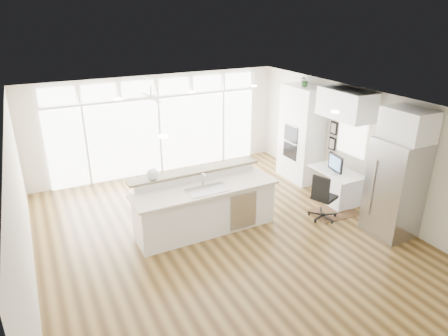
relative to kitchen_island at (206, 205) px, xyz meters
name	(u,v)px	position (x,y,z in m)	size (l,w,h in m)	color
floor	(224,237)	(0.21, -0.42, -0.61)	(7.00, 8.00, 0.02)	#493316
ceiling	(224,106)	(0.21, -0.42, 2.10)	(7.00, 8.00, 0.02)	silver
wall_back	(158,125)	(0.21, 3.58, 0.75)	(7.00, 0.04, 2.70)	beige
wall_front	(393,306)	(0.21, -4.42, 0.75)	(7.00, 0.04, 2.70)	beige
wall_left	(22,216)	(-3.29, -0.42, 0.75)	(0.04, 8.00, 2.70)	beige
wall_right	(362,149)	(3.71, -0.42, 0.75)	(0.04, 8.00, 2.70)	beige
glass_wall	(160,136)	(0.21, 3.52, 0.45)	(5.80, 0.06, 2.08)	white
transom_row	(157,87)	(0.21, 3.52, 1.78)	(5.90, 0.06, 0.40)	white
desk_window	(352,137)	(3.67, -0.12, 0.95)	(0.04, 0.85, 0.85)	white
ceiling_fan	(151,93)	(-0.29, 2.38, 1.88)	(1.16, 1.16, 0.32)	silver
recessed_lights	(220,105)	(0.21, -0.22, 2.08)	(3.40, 3.00, 0.02)	white
oven_cabinet	(301,134)	(3.38, 1.38, 0.65)	(0.64, 1.20, 2.50)	white
desk_nook	(336,186)	(3.34, -0.12, -0.22)	(0.72, 1.30, 0.76)	white
upper_cabinets	(346,104)	(3.38, -0.12, 1.75)	(0.64, 1.30, 0.64)	white
refrigerator	(395,188)	(3.32, -1.77, 0.40)	(0.76, 0.90, 2.00)	#A6A7AB
fridge_cabinet	(408,124)	(3.38, -1.77, 1.70)	(0.64, 0.90, 0.60)	white
framed_photos	(333,136)	(3.67, 0.50, 0.80)	(0.06, 0.22, 0.80)	black
kitchen_island	(206,205)	(0.00, 0.00, 0.00)	(3.00, 1.13, 1.19)	white
rug	(333,212)	(2.88, -0.62, -0.59)	(0.94, 0.68, 0.01)	#3A2112
office_chair	(324,197)	(2.51, -0.69, -0.07)	(0.54, 0.50, 1.04)	black
fishbowl	(152,174)	(-0.96, 0.38, 0.72)	(0.24, 0.24, 0.24)	white
monitor	(336,163)	(3.26, -0.12, 0.39)	(0.09, 0.53, 0.44)	black
keyboard	(329,172)	(3.09, -0.12, 0.17)	(0.11, 0.30, 0.01)	silver
potted_plant	(305,81)	(3.38, 1.38, 2.02)	(0.26, 0.29, 0.23)	#245022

